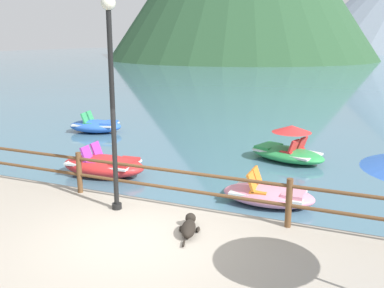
{
  "coord_description": "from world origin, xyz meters",
  "views": [
    {
      "loc": [
        3.75,
        -6.17,
        3.86
      ],
      "look_at": [
        -1.07,
        5.0,
        0.9
      ],
      "focal_mm": 40.95,
      "sensor_mm": 36.0,
      "label": 1
    }
  ],
  "objects": [
    {
      "name": "pedal_boat_1",
      "position": [
        -3.35,
        3.89,
        0.3
      ],
      "size": [
        2.58,
        1.51,
        0.89
      ],
      "color": "red",
      "rests_on": "ground"
    },
    {
      "name": "dock_railing",
      "position": [
        -0.0,
        1.55,
        0.98
      ],
      "size": [
        23.92,
        0.12,
        0.95
      ],
      "color": "brown",
      "rests_on": "promenade_dock"
    },
    {
      "name": "lamp_post",
      "position": [
        -1.06,
        1.03,
        2.94
      ],
      "size": [
        0.28,
        0.28,
        4.23
      ],
      "color": "black",
      "rests_on": "promenade_dock"
    },
    {
      "name": "dog_resting",
      "position": [
        0.79,
        0.56,
        0.52
      ],
      "size": [
        0.49,
        1.06,
        0.26
      ],
      "color": "black",
      "rests_on": "promenade_dock"
    },
    {
      "name": "pedal_boat_4",
      "position": [
        -7.06,
        8.72,
        0.28
      ],
      "size": [
        2.44,
        1.76,
        0.86
      ],
      "color": "blue",
      "rests_on": "ground"
    },
    {
      "name": "pedal_boat_3",
      "position": [
        1.54,
        3.55,
        0.24
      ],
      "size": [
        2.21,
        1.24,
        0.81
      ],
      "color": "pink",
      "rests_on": "ground"
    },
    {
      "name": "pedal_boat_0",
      "position": [
        1.18,
        7.51,
        0.38
      ],
      "size": [
        2.83,
        2.08,
        1.18
      ],
      "color": "green",
      "rests_on": "ground"
    },
    {
      "name": "ground_plane",
      "position": [
        0.0,
        40.0,
        0.0
      ],
      "size": [
        200.0,
        200.0,
        0.0
      ],
      "primitive_type": "plane",
      "color": "#477084"
    }
  ]
}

